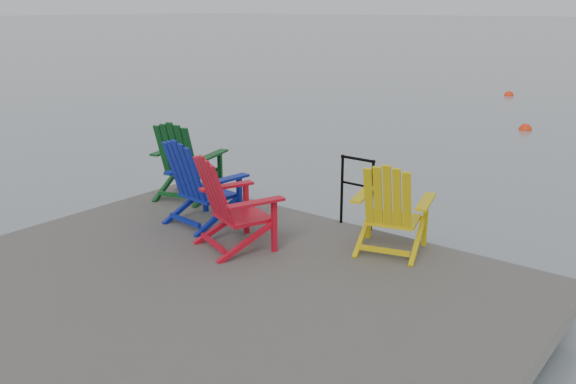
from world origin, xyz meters
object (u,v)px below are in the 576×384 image
Objects in this scene: chair_green at (185,160)px; buoy_a at (525,130)px; buoy_b at (509,96)px; chair_blue at (199,182)px; chair_yellow at (391,207)px; chair_red at (231,202)px; handrail at (357,185)px.

chair_green is 10.95m from buoy_a.
buoy_b is (-2.54, 6.24, 0.00)m from buoy_a.
chair_green is 17.10m from buoy_b.
buoy_b is (-1.97, 17.68, -1.06)m from chair_blue.
chair_blue is 2.45m from chair_yellow.
chair_yellow is at bearing -15.08° from chair_green.
chair_yellow reaches higher than buoy_b.
chair_green is at bearing -98.03° from buoy_a.
chair_yellow is (2.36, 0.66, -0.03)m from chair_blue.
chair_yellow is (1.49, 1.00, -0.02)m from chair_red.
handrail is 0.82× the size of chair_red.
chair_blue reaches higher than buoy_b.
chair_green is 3.31m from chair_yellow.
chair_yellow reaches higher than handrail.
chair_red is at bearing -43.78° from chair_green.
chair_yellow reaches higher than buoy_a.
chair_blue is at bearing -92.88° from buoy_a.
chair_red is at bearing -116.79° from handrail.
chair_yellow is at bearing -80.58° from buoy_a.
chair_green is 1.02× the size of chair_blue.
chair_green reaches higher than chair_red.
chair_green is 1.03× the size of chair_red.
chair_red reaches higher than buoy_b.
chair_red is 18.27m from buoy_b.
chair_green reaches higher than chair_blue.
chair_red is (-0.75, -1.48, 0.01)m from handrail.
handrail is 16.96m from buoy_b.
chair_blue is (0.95, -0.65, -0.01)m from chair_green.
handrail reaches higher than buoy_a.
chair_red reaches higher than handrail.
chair_yellow is 17.60m from buoy_b.
handrail is at bearing 41.26° from chair_blue.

